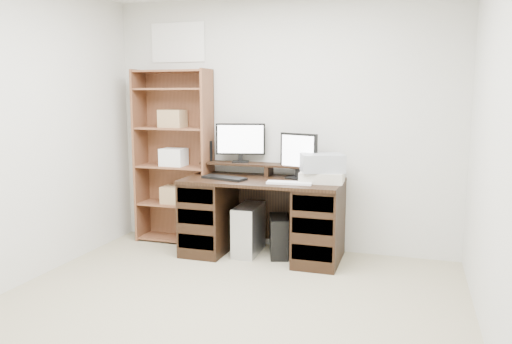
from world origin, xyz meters
The scene contains 14 objects.
room centered at (0.00, 0.00, 1.25)m, with size 3.54×4.04×2.54m.
desk centered at (-0.08, 1.64, 0.39)m, with size 1.50×0.70×0.75m.
riser_shelf centered at (-0.08, 1.85, 0.84)m, with size 1.40×0.22×0.12m.
monitor_wide centered at (-0.38, 1.88, 1.09)m, with size 0.49×0.17×0.39m.
monitor_small centered at (0.24, 1.77, 0.99)m, with size 0.38×0.21×0.43m.
speaker centered at (-0.75, 1.86, 0.97)m, with size 0.08×0.08×0.21m, color black.
keyboard_black centered at (-0.43, 1.53, 0.76)m, with size 0.44×0.15×0.02m, color black.
keyboard_white centered at (0.22, 1.47, 0.76)m, with size 0.41×0.12×0.02m, color white.
mouse centered at (0.49, 1.54, 0.77)m, with size 0.10×0.07×0.04m, color white.
printer centered at (0.49, 1.64, 0.80)m, with size 0.39×0.29×0.10m, color #B8B2A1.
basket centered at (0.49, 1.64, 0.93)m, with size 0.38×0.27×0.16m, color gray.
tower_silver centered at (-0.23, 1.66, 0.24)m, with size 0.21×0.48×0.48m, color #B4B6BB.
tower_black centered at (0.07, 1.68, 0.19)m, with size 0.28×0.42×0.39m.
bookshelf centered at (-1.11, 1.86, 0.92)m, with size 0.80×0.30×1.80m.
Camera 1 is at (1.27, -2.82, 1.54)m, focal length 35.00 mm.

